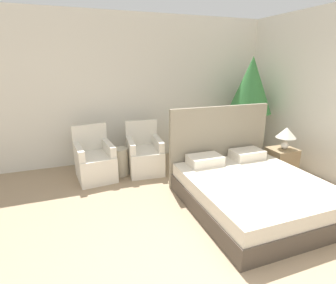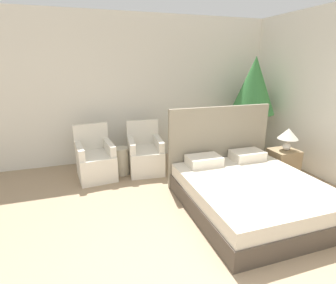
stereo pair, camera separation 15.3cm
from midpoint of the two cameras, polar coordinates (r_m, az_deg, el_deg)
name	(u,v)px [view 1 (the left image)]	position (r m, az deg, el deg)	size (l,w,h in m)	color
wall_back	(132,90)	(5.46, -8.70, 11.17)	(10.00, 0.06, 2.90)	silver
bed	(250,188)	(3.95, 16.29, -9.58)	(1.79, 1.97, 1.31)	#4C4238
armchair_near_window_left	(95,163)	(4.82, -16.48, -4.37)	(0.68, 0.78, 0.92)	silver
armchair_near_window_right	(145,157)	(4.94, -5.98, -3.19)	(0.67, 0.77, 0.92)	silver
potted_palm	(251,90)	(5.78, 16.83, 10.84)	(0.90, 0.90, 2.11)	#38281E
nightstand	(281,162)	(5.14, 22.59, -4.06)	(0.46, 0.40, 0.51)	#937A56
table_lamp	(286,134)	(4.99, 23.56, 1.64)	(0.34, 0.34, 0.39)	white
side_table	(121,162)	(4.88, -11.14, -4.21)	(0.28, 0.28, 0.50)	#B7AD93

